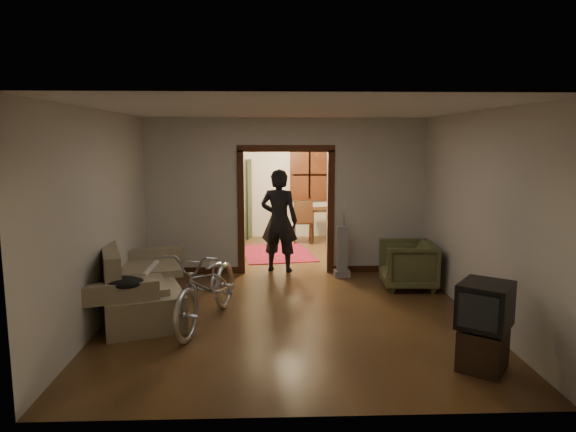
{
  "coord_description": "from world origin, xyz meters",
  "views": [
    {
      "loc": [
        -0.3,
        -8.45,
        2.42
      ],
      "look_at": [
        0.0,
        -0.3,
        1.2
      ],
      "focal_mm": 32.0,
      "sensor_mm": 36.0,
      "label": 1
    }
  ],
  "objects_px": {
    "bicycle": "(208,286)",
    "person": "(279,221)",
    "locker": "(229,199)",
    "sofa": "(138,277)",
    "armchair": "(408,265)",
    "desk": "(332,225)"
  },
  "relations": [
    {
      "from": "armchair",
      "to": "locker",
      "type": "relative_size",
      "value": 0.44
    },
    {
      "from": "sofa",
      "to": "person",
      "type": "xyz_separation_m",
      "value": [
        2.03,
        2.19,
        0.44
      ]
    },
    {
      "from": "bicycle",
      "to": "desk",
      "type": "height_order",
      "value": "bicycle"
    },
    {
      "from": "bicycle",
      "to": "locker",
      "type": "height_order",
      "value": "locker"
    },
    {
      "from": "locker",
      "to": "armchair",
      "type": "bearing_deg",
      "value": -36.34
    },
    {
      "from": "armchair",
      "to": "locker",
      "type": "bearing_deg",
      "value": -140.34
    },
    {
      "from": "armchair",
      "to": "person",
      "type": "relative_size",
      "value": 0.45
    },
    {
      "from": "bicycle",
      "to": "desk",
      "type": "xyz_separation_m",
      "value": [
        2.3,
        5.47,
        -0.13
      ]
    },
    {
      "from": "sofa",
      "to": "desk",
      "type": "height_order",
      "value": "sofa"
    },
    {
      "from": "sofa",
      "to": "desk",
      "type": "relative_size",
      "value": 2.07
    },
    {
      "from": "bicycle",
      "to": "desk",
      "type": "relative_size",
      "value": 1.88
    },
    {
      "from": "bicycle",
      "to": "person",
      "type": "bearing_deg",
      "value": 84.84
    },
    {
      "from": "bicycle",
      "to": "armchair",
      "type": "relative_size",
      "value": 2.32
    },
    {
      "from": "armchair",
      "to": "locker",
      "type": "distance_m",
      "value": 5.48
    },
    {
      "from": "desk",
      "to": "person",
      "type": "bearing_deg",
      "value": -121.22
    },
    {
      "from": "sofa",
      "to": "locker",
      "type": "xyz_separation_m",
      "value": [
        0.88,
        5.4,
        0.47
      ]
    },
    {
      "from": "desk",
      "to": "armchair",
      "type": "bearing_deg",
      "value": -84.49
    },
    {
      "from": "armchair",
      "to": "locker",
      "type": "height_order",
      "value": "locker"
    },
    {
      "from": "person",
      "to": "desk",
      "type": "distance_m",
      "value": 3.09
    },
    {
      "from": "sofa",
      "to": "armchair",
      "type": "height_order",
      "value": "sofa"
    },
    {
      "from": "armchair",
      "to": "person",
      "type": "height_order",
      "value": "person"
    },
    {
      "from": "armchair",
      "to": "person",
      "type": "xyz_separation_m",
      "value": [
        -2.08,
        1.17,
        0.56
      ]
    }
  ]
}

